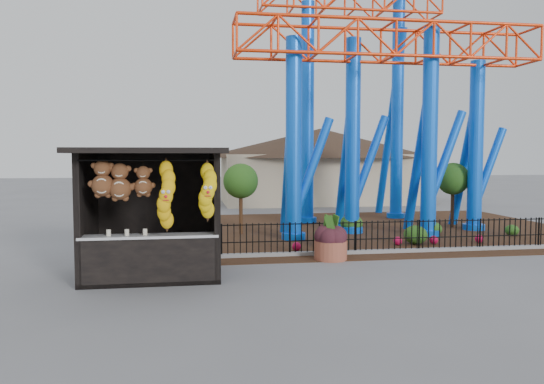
{
  "coord_description": "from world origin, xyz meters",
  "views": [
    {
      "loc": [
        -2.1,
        -12.07,
        2.96
      ],
      "look_at": [
        0.03,
        1.5,
        2.0
      ],
      "focal_mm": 35.0,
      "sensor_mm": 36.0,
      "label": 1
    }
  ],
  "objects": [
    {
      "name": "landscaping",
      "position": [
        4.66,
        5.59,
        0.31
      ],
      "size": [
        8.81,
        4.18,
        0.69
      ],
      "color": "#265017",
      "rests_on": "mulch_bed"
    },
    {
      "name": "prize_booth",
      "position": [
        -3.0,
        0.89,
        1.55
      ],
      "size": [
        3.5,
        3.4,
        3.12
      ],
      "color": "black",
      "rests_on": "ground"
    },
    {
      "name": "ground",
      "position": [
        0.0,
        0.0,
        0.0
      ],
      "size": [
        120.0,
        120.0,
        0.0
      ],
      "primitive_type": "plane",
      "color": "slate",
      "rests_on": "ground"
    },
    {
      "name": "picket_fence",
      "position": [
        4.9,
        3.0,
        0.5
      ],
      "size": [
        12.2,
        0.06,
        1.0
      ],
      "primitive_type": null,
      "color": "black",
      "rests_on": "ground"
    },
    {
      "name": "pavilion",
      "position": [
        6.0,
        20.0,
        3.07
      ],
      "size": [
        15.0,
        15.0,
        4.8
      ],
      "color": "#BFAD8C",
      "rests_on": "ground"
    },
    {
      "name": "planter_foliage",
      "position": [
        1.84,
        2.32,
        0.86
      ],
      "size": [
        0.7,
        0.7,
        0.64
      ],
      "primitive_type": "ellipsoid",
      "color": "#34151C",
      "rests_on": "terracotta_planter"
    },
    {
      "name": "potted_plant",
      "position": [
        1.81,
        2.7,
        0.44
      ],
      "size": [
        0.87,
        0.77,
        0.89
      ],
      "primitive_type": "imported",
      "rotation": [
        0.0,
        0.0,
        0.1
      ],
      "color": "#195218",
      "rests_on": "ground"
    },
    {
      "name": "terracotta_planter",
      "position": [
        1.84,
        2.32,
        0.27
      ],
      "size": [
        1.22,
        1.22,
        0.54
      ],
      "primitive_type": "cylinder",
      "rotation": [
        0.0,
        0.0,
        0.41
      ],
      "color": "#9C4E38",
      "rests_on": "ground"
    },
    {
      "name": "mulch_bed",
      "position": [
        4.0,
        8.0,
        0.01
      ],
      "size": [
        18.0,
        12.0,
        0.02
      ],
      "primitive_type": "cube",
      "color": "#331E11",
      "rests_on": "ground"
    },
    {
      "name": "curb",
      "position": [
        4.0,
        3.0,
        0.06
      ],
      "size": [
        18.0,
        0.18,
        0.12
      ],
      "primitive_type": "cube",
      "color": "gray",
      "rests_on": "ground"
    },
    {
      "name": "roller_coaster",
      "position": [
        5.12,
        8.23,
        6.44
      ],
      "size": [
        11.0,
        6.37,
        10.82
      ],
      "color": "blue",
      "rests_on": "ground"
    }
  ]
}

